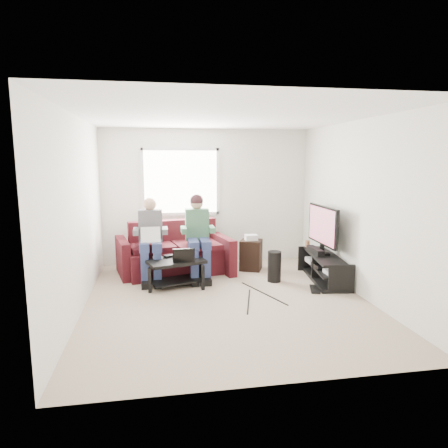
{
  "coord_description": "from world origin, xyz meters",
  "views": [
    {
      "loc": [
        -0.98,
        -5.46,
        2.02
      ],
      "look_at": [
        0.06,
        0.6,
        1.03
      ],
      "focal_mm": 32.0,
      "sensor_mm": 36.0,
      "label": 1
    }
  ],
  "objects_px": {
    "tv": "(323,227)",
    "subwoofer": "(274,266)",
    "coffee_table": "(176,267)",
    "sofa": "(174,254)",
    "tv_stand": "(324,269)",
    "end_table": "(251,254)"
  },
  "relations": [
    {
      "from": "tv",
      "to": "subwoofer",
      "type": "distance_m",
      "value": 1.05
    },
    {
      "from": "tv",
      "to": "coffee_table",
      "type": "bearing_deg",
      "value": 179.78
    },
    {
      "from": "sofa",
      "to": "tv",
      "type": "relative_size",
      "value": 1.93
    },
    {
      "from": "sofa",
      "to": "tv_stand",
      "type": "height_order",
      "value": "sofa"
    },
    {
      "from": "tv",
      "to": "subwoofer",
      "type": "bearing_deg",
      "value": 179.29
    },
    {
      "from": "subwoofer",
      "to": "end_table",
      "type": "relative_size",
      "value": 0.78
    },
    {
      "from": "tv",
      "to": "end_table",
      "type": "xyz_separation_m",
      "value": [
        -1.04,
        0.79,
        -0.61
      ]
    },
    {
      "from": "sofa",
      "to": "subwoofer",
      "type": "height_order",
      "value": "sofa"
    },
    {
      "from": "coffee_table",
      "to": "tv_stand",
      "type": "distance_m",
      "value": 2.47
    },
    {
      "from": "sofa",
      "to": "tv_stand",
      "type": "relative_size",
      "value": 1.52
    },
    {
      "from": "coffee_table",
      "to": "tv_stand",
      "type": "height_order",
      "value": "tv_stand"
    },
    {
      "from": "subwoofer",
      "to": "tv_stand",
      "type": "bearing_deg",
      "value": -7.58
    },
    {
      "from": "subwoofer",
      "to": "end_table",
      "type": "bearing_deg",
      "value": 105.4
    },
    {
      "from": "tv_stand",
      "to": "subwoofer",
      "type": "distance_m",
      "value": 0.84
    },
    {
      "from": "coffee_table",
      "to": "end_table",
      "type": "distance_m",
      "value": 1.62
    },
    {
      "from": "sofa",
      "to": "coffee_table",
      "type": "xyz_separation_m",
      "value": [
        -0.01,
        -0.83,
        -0.01
      ]
    },
    {
      "from": "sofa",
      "to": "subwoofer",
      "type": "relative_size",
      "value": 4.14
    },
    {
      "from": "subwoofer",
      "to": "coffee_table",
      "type": "bearing_deg",
      "value": -179.98
    },
    {
      "from": "sofa",
      "to": "coffee_table",
      "type": "bearing_deg",
      "value": -90.94
    },
    {
      "from": "coffee_table",
      "to": "tv",
      "type": "bearing_deg",
      "value": -0.22
    },
    {
      "from": "sofa",
      "to": "coffee_table",
      "type": "height_order",
      "value": "sofa"
    },
    {
      "from": "tv",
      "to": "end_table",
      "type": "bearing_deg",
      "value": 142.9
    }
  ]
}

